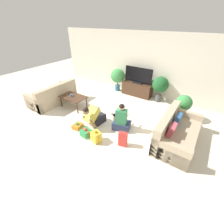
{
  "coord_description": "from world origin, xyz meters",
  "views": [
    {
      "loc": [
        2.71,
        -3.48,
        2.99
      ],
      "look_at": [
        0.44,
        -0.13,
        0.45
      ],
      "focal_mm": 24.0,
      "sensor_mm": 36.0,
      "label": 1
    }
  ],
  "objects_px": {
    "tv": "(138,76)",
    "potted_plant_back_right": "(160,85)",
    "person_kneeling": "(94,116)",
    "dog": "(119,116)",
    "sofa_left": "(53,96)",
    "coffee_table": "(73,98)",
    "gift_bag_a": "(123,139)",
    "gift_box_a": "(78,126)",
    "potted_plant_corner_right": "(183,105)",
    "gift_box_b": "(86,133)",
    "person_sitting": "(122,120)",
    "mug": "(71,95)",
    "sofa_right": "(176,133)",
    "potted_plant_back_left": "(118,76)",
    "tv_console": "(137,89)",
    "gift_box_c": "(96,137)"
  },
  "relations": [
    {
      "from": "gift_box_c",
      "to": "mug",
      "type": "height_order",
      "value": "mug"
    },
    {
      "from": "potted_plant_corner_right",
      "to": "person_kneeling",
      "type": "relative_size",
      "value": 1.06
    },
    {
      "from": "potted_plant_corner_right",
      "to": "gift_box_c",
      "type": "bearing_deg",
      "value": -123.98
    },
    {
      "from": "tv_console",
      "to": "mug",
      "type": "xyz_separation_m",
      "value": [
        -1.59,
        -2.41,
        0.22
      ]
    },
    {
      "from": "dog",
      "to": "gift_bag_a",
      "type": "bearing_deg",
      "value": -160.26
    },
    {
      "from": "tv",
      "to": "gift_box_a",
      "type": "height_order",
      "value": "tv"
    },
    {
      "from": "tv",
      "to": "potted_plant_back_right",
      "type": "height_order",
      "value": "tv"
    },
    {
      "from": "potted_plant_back_left",
      "to": "gift_bag_a",
      "type": "xyz_separation_m",
      "value": [
        2.13,
        -3.08,
        -0.48
      ]
    },
    {
      "from": "mug",
      "to": "tv",
      "type": "bearing_deg",
      "value": 56.61
    },
    {
      "from": "dog",
      "to": "gift_bag_a",
      "type": "distance_m",
      "value": 1.21
    },
    {
      "from": "coffee_table",
      "to": "person_kneeling",
      "type": "distance_m",
      "value": 1.51
    },
    {
      "from": "potted_plant_back_left",
      "to": "potted_plant_back_right",
      "type": "height_order",
      "value": "potted_plant_back_right"
    },
    {
      "from": "gift_bag_a",
      "to": "mug",
      "type": "relative_size",
      "value": 3.84
    },
    {
      "from": "tv",
      "to": "potted_plant_corner_right",
      "type": "relative_size",
      "value": 1.39
    },
    {
      "from": "sofa_left",
      "to": "coffee_table",
      "type": "xyz_separation_m",
      "value": [
        0.97,
        0.19,
        0.12
      ]
    },
    {
      "from": "coffee_table",
      "to": "gift_bag_a",
      "type": "height_order",
      "value": "coffee_table"
    },
    {
      "from": "coffee_table",
      "to": "tv_console",
      "type": "relative_size",
      "value": 0.76
    },
    {
      "from": "mug",
      "to": "sofa_right",
      "type": "bearing_deg",
      "value": 3.73
    },
    {
      "from": "sofa_right",
      "to": "gift_bag_a",
      "type": "height_order",
      "value": "sofa_right"
    },
    {
      "from": "gift_box_a",
      "to": "tv",
      "type": "bearing_deg",
      "value": 81.73
    },
    {
      "from": "gift_box_b",
      "to": "gift_bag_a",
      "type": "xyz_separation_m",
      "value": [
        1.12,
        0.26,
        0.12
      ]
    },
    {
      "from": "dog",
      "to": "person_kneeling",
      "type": "bearing_deg",
      "value": 127.26
    },
    {
      "from": "person_sitting",
      "to": "mug",
      "type": "height_order",
      "value": "person_sitting"
    },
    {
      "from": "coffee_table",
      "to": "dog",
      "type": "bearing_deg",
      "value": 6.55
    },
    {
      "from": "tv_console",
      "to": "potted_plant_back_left",
      "type": "bearing_deg",
      "value": -177.17
    },
    {
      "from": "gift_box_b",
      "to": "gift_box_c",
      "type": "relative_size",
      "value": 0.81
    },
    {
      "from": "person_kneeling",
      "to": "dog",
      "type": "distance_m",
      "value": 0.88
    },
    {
      "from": "sofa_left",
      "to": "potted_plant_corner_right",
      "type": "bearing_deg",
      "value": 109.99
    },
    {
      "from": "mug",
      "to": "gift_box_b",
      "type": "bearing_deg",
      "value": -31.62
    },
    {
      "from": "coffee_table",
      "to": "person_kneeling",
      "type": "relative_size",
      "value": 1.2
    },
    {
      "from": "sofa_right",
      "to": "dog",
      "type": "relative_size",
      "value": 3.57
    },
    {
      "from": "person_kneeling",
      "to": "dog",
      "type": "bearing_deg",
      "value": 59.75
    },
    {
      "from": "potted_plant_back_right",
      "to": "person_sitting",
      "type": "xyz_separation_m",
      "value": [
        -0.31,
        -2.48,
        -0.39
      ]
    },
    {
      "from": "tv_console",
      "to": "mug",
      "type": "height_order",
      "value": "tv_console"
    },
    {
      "from": "dog",
      "to": "potted_plant_back_right",
      "type": "bearing_deg",
      "value": -33.91
    },
    {
      "from": "coffee_table",
      "to": "gift_box_a",
      "type": "bearing_deg",
      "value": -39.5
    },
    {
      "from": "gift_box_b",
      "to": "sofa_right",
      "type": "bearing_deg",
      "value": 28.56
    },
    {
      "from": "sofa_left",
      "to": "coffee_table",
      "type": "distance_m",
      "value": 1.0
    },
    {
      "from": "sofa_right",
      "to": "gift_box_c",
      "type": "bearing_deg",
      "value": 124.23
    },
    {
      "from": "potted_plant_corner_right",
      "to": "gift_box_b",
      "type": "xyz_separation_m",
      "value": [
        -2.11,
        -2.49,
        -0.46
      ]
    },
    {
      "from": "gift_box_b",
      "to": "mug",
      "type": "bearing_deg",
      "value": 148.38
    },
    {
      "from": "gift_box_c",
      "to": "potted_plant_back_left",
      "type": "bearing_deg",
      "value": 112.95
    },
    {
      "from": "person_kneeling",
      "to": "gift_bag_a",
      "type": "relative_size",
      "value": 1.82
    },
    {
      "from": "tv",
      "to": "gift_box_c",
      "type": "height_order",
      "value": "tv"
    },
    {
      "from": "potted_plant_corner_right",
      "to": "gift_box_a",
      "type": "height_order",
      "value": "potted_plant_corner_right"
    },
    {
      "from": "sofa_right",
      "to": "gift_box_b",
      "type": "bearing_deg",
      "value": 118.56
    },
    {
      "from": "tv_console",
      "to": "potted_plant_corner_right",
      "type": "relative_size",
      "value": 1.49
    },
    {
      "from": "potted_plant_back_right",
      "to": "gift_bag_a",
      "type": "xyz_separation_m",
      "value": [
        0.1,
        -3.08,
        -0.49
      ]
    },
    {
      "from": "sofa_right",
      "to": "coffee_table",
      "type": "distance_m",
      "value": 3.81
    },
    {
      "from": "gift_box_b",
      "to": "tv",
      "type": "bearing_deg",
      "value": 89.96
    }
  ]
}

